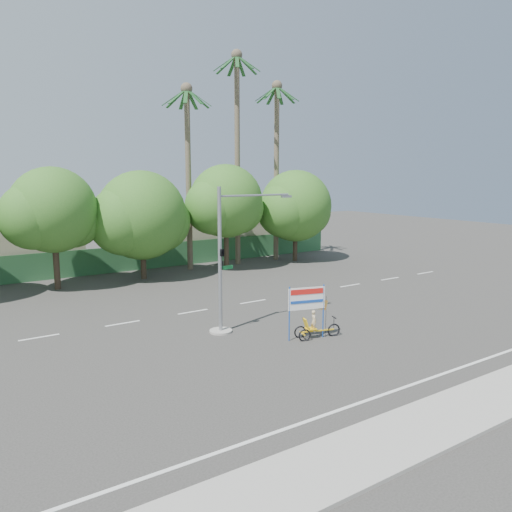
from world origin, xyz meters
TOP-DOWN VIEW (x-y plane):
  - ground at (0.00, 0.00)m, footprint 120.00×120.00m
  - sidewalk_near at (0.00, -7.50)m, footprint 50.00×2.40m
  - fence at (0.00, 21.50)m, footprint 38.00×0.08m
  - building_right at (8.00, 26.00)m, footprint 14.00×8.00m
  - tree_left at (-7.05, 18.00)m, footprint 6.66×5.60m
  - tree_center at (-1.05, 18.00)m, footprint 7.62×6.40m
  - tree_right at (5.95, 18.00)m, footprint 6.90×5.80m
  - tree_far_right at (12.95, 18.00)m, footprint 7.38×6.20m
  - palm_tall at (8.00, 19.50)m, footprint 3.73×3.79m
  - palm_mid at (12.00, 19.50)m, footprint 3.73×3.79m
  - palm_short at (3.50, 19.50)m, footprint 3.73×3.79m
  - traffic_signal at (-2.20, 3.98)m, footprint 4.72×1.10m
  - trike_billboard at (0.54, 0.85)m, footprint 2.54×1.02m

SIDE VIEW (x-z plane):
  - ground at x=0.00m, z-range 0.00..0.00m
  - sidewalk_near at x=0.00m, z-range 0.00..0.12m
  - fence at x=0.00m, z-range 0.00..2.00m
  - trike_billboard at x=0.54m, z-range -0.25..2.33m
  - building_right at x=8.00m, z-range 0.00..3.60m
  - traffic_signal at x=-2.20m, z-range -0.58..6.42m
  - tree_center at x=-1.05m, z-range 0.54..8.39m
  - tree_far_right at x=12.95m, z-range 0.68..8.61m
  - tree_left at x=-7.05m, z-range 1.02..9.09m
  - tree_right at x=5.95m, z-range 1.06..9.42m
  - palm_short at x=3.50m, z-range 1.64..16.09m
  - palm_mid at x=12.00m, z-range 1.67..17.12m
  - palm_tall at x=8.00m, z-range 1.74..19.19m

